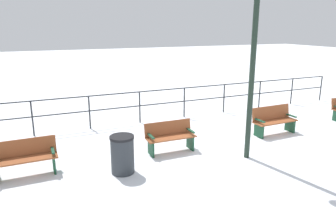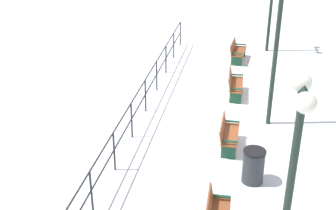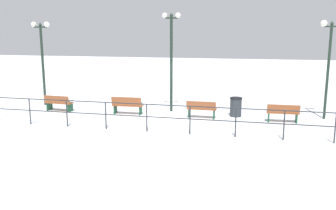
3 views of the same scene
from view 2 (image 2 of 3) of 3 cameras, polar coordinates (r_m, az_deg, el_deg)
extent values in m
plane|color=white|center=(14.99, 7.69, -1.67)|extent=(80.00, 80.00, 0.00)
cube|color=brown|center=(9.99, 5.20, -12.93)|extent=(0.13, 1.41, 0.40)
cube|color=#19472D|center=(10.73, 6.63, -12.81)|extent=(0.41, 0.06, 0.43)
cube|color=#19472D|center=(10.52, 6.84, -11.39)|extent=(0.41, 0.08, 0.04)
cube|color=brown|center=(13.16, 7.89, -3.72)|extent=(0.47, 1.40, 0.04)
cube|color=brown|center=(13.07, 6.94, -2.83)|extent=(0.11, 1.39, 0.38)
cube|color=#19472D|center=(12.76, 7.63, -5.87)|extent=(0.41, 0.05, 0.44)
cube|color=#19472D|center=(13.79, 8.02, -3.30)|extent=(0.41, 0.05, 0.44)
cube|color=#19472D|center=(12.59, 7.81, -4.57)|extent=(0.41, 0.07, 0.04)
cube|color=#19472D|center=(13.63, 8.19, -2.06)|extent=(0.41, 0.07, 0.04)
cube|color=brown|center=(16.47, 8.63, 2.57)|extent=(0.50, 1.52, 0.04)
cube|color=brown|center=(16.38, 7.87, 3.39)|extent=(0.15, 1.51, 0.44)
cube|color=#19472D|center=(15.96, 8.52, 0.93)|extent=(0.42, 0.06, 0.43)
cube|color=#19472D|center=(17.16, 8.64, 2.76)|extent=(0.42, 0.06, 0.43)
cube|color=#19472D|center=(15.82, 8.67, 2.03)|extent=(0.42, 0.08, 0.04)
cube|color=#19472D|center=(17.03, 8.78, 3.80)|extent=(0.42, 0.08, 0.04)
cube|color=brown|center=(19.92, 8.93, 6.71)|extent=(0.63, 1.48, 0.04)
cube|color=brown|center=(19.88, 8.22, 7.36)|extent=(0.22, 1.44, 0.39)
cube|color=#19472D|center=(19.41, 8.65, 5.54)|extent=(0.47, 0.09, 0.43)
cube|color=#19472D|center=(20.57, 9.11, 6.69)|extent=(0.47, 0.09, 0.43)
cube|color=#19472D|center=(19.29, 8.77, 6.46)|extent=(0.47, 0.11, 0.04)
cube|color=#19472D|center=(20.46, 9.23, 7.57)|extent=(0.47, 0.11, 0.04)
cylinder|color=#1E2D23|center=(6.42, 16.62, 0.48)|extent=(0.07, 0.68, 0.07)
sphere|color=white|center=(6.06, 17.02, 0.26)|extent=(0.30, 0.30, 0.30)
sphere|color=white|center=(6.68, 16.55, 2.76)|extent=(0.30, 0.30, 0.30)
cone|color=#1E2D23|center=(6.35, 16.83, 1.95)|extent=(0.17, 0.17, 0.12)
cylinder|color=#1E2D23|center=(13.95, 13.43, 6.47)|extent=(0.14, 0.14, 4.81)
cylinder|color=#1E2D23|center=(20.96, 12.91, 12.40)|extent=(0.13, 0.13, 4.40)
cylinder|color=#26282D|center=(10.68, -9.65, -10.83)|extent=(0.05, 0.05, 1.14)
cylinder|color=#26282D|center=(12.07, -6.81, -5.88)|extent=(0.05, 0.05, 1.14)
cylinder|color=#26282D|center=(13.55, -4.61, -1.97)|extent=(0.05, 0.05, 1.14)
cylinder|color=#26282D|center=(15.10, -2.86, 1.16)|extent=(0.05, 0.05, 1.14)
cylinder|color=#26282D|center=(16.69, -1.44, 3.70)|extent=(0.05, 0.05, 1.14)
cylinder|color=#26282D|center=(18.32, -0.26, 5.78)|extent=(0.05, 0.05, 1.14)
cylinder|color=#26282D|center=(19.98, 0.73, 7.53)|extent=(0.05, 0.05, 1.14)
cylinder|color=#26282D|center=(21.66, 1.57, 9.00)|extent=(0.05, 0.05, 1.14)
cylinder|color=#26282D|center=(14.87, -2.91, 3.16)|extent=(0.04, 14.30, 0.04)
cylinder|color=#26282D|center=(15.07, -2.87, 1.36)|extent=(0.04, 14.30, 0.04)
cylinder|color=#2D3338|center=(11.83, 10.72, -7.71)|extent=(0.55, 0.55, 0.87)
cylinder|color=black|center=(11.58, 10.91, -5.80)|extent=(0.58, 0.58, 0.06)
camera|label=1|loc=(11.37, 48.26, -0.87)|focal=33.23mm
camera|label=3|loc=(19.70, -51.07, 8.06)|focal=39.01mm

